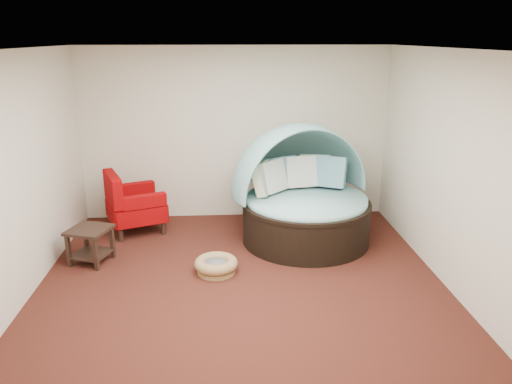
{
  "coord_description": "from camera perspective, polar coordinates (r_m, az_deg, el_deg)",
  "views": [
    {
      "loc": [
        -0.19,
        -5.56,
        2.93
      ],
      "look_at": [
        0.22,
        0.6,
        1.0
      ],
      "focal_mm": 35.0,
      "sensor_mm": 36.0,
      "label": 1
    }
  ],
  "objects": [
    {
      "name": "wall_left",
      "position": [
        6.22,
        -25.48,
        1.41
      ],
      "size": [
        0.0,
        5.0,
        5.0
      ],
      "primitive_type": "plane",
      "rotation": [
        1.57,
        0.0,
        1.57
      ],
      "color": "beige",
      "rests_on": "floor"
    },
    {
      "name": "wall_right",
      "position": [
        6.36,
        21.36,
        2.26
      ],
      "size": [
        0.0,
        5.0,
        5.0
      ],
      "primitive_type": "plane",
      "rotation": [
        1.57,
        0.0,
        -1.57
      ],
      "color": "beige",
      "rests_on": "floor"
    },
    {
      "name": "side_table",
      "position": [
        7.07,
        -18.42,
        -5.28
      ],
      "size": [
        0.65,
        0.65,
        0.49
      ],
      "rotation": [
        0.0,
        0.0,
        -0.33
      ],
      "color": "black",
      "rests_on": "floor"
    },
    {
      "name": "red_armchair",
      "position": [
        7.95,
        -13.98,
        -1.37
      ],
      "size": [
        1.07,
        1.07,
        0.96
      ],
      "rotation": [
        0.0,
        0.0,
        0.38
      ],
      "color": "black",
      "rests_on": "floor"
    },
    {
      "name": "wall_front",
      "position": [
        3.43,
        -0.24,
        -9.14
      ],
      "size": [
        5.0,
        0.0,
        5.0
      ],
      "primitive_type": "plane",
      "rotation": [
        -1.57,
        0.0,
        0.0
      ],
      "color": "beige",
      "rests_on": "floor"
    },
    {
      "name": "pet_basket",
      "position": [
        6.53,
        -4.58,
        -8.33
      ],
      "size": [
        0.63,
        0.63,
        0.2
      ],
      "rotation": [
        0.0,
        0.0,
        -0.14
      ],
      "color": "olive",
      "rests_on": "floor"
    },
    {
      "name": "wall_back",
      "position": [
        8.21,
        -2.41,
        6.64
      ],
      "size": [
        5.0,
        0.0,
        5.0
      ],
      "primitive_type": "plane",
      "rotation": [
        1.57,
        0.0,
        0.0
      ],
      "color": "beige",
      "rests_on": "floor"
    },
    {
      "name": "floor",
      "position": [
        6.29,
        -1.65,
        -10.38
      ],
      "size": [
        5.0,
        5.0,
        0.0
      ],
      "primitive_type": "plane",
      "color": "#401A12",
      "rests_on": "ground"
    },
    {
      "name": "ceiling",
      "position": [
        5.57,
        -1.91,
        16.04
      ],
      "size": [
        5.0,
        5.0,
        0.0
      ],
      "primitive_type": "plane",
      "rotation": [
        3.14,
        0.0,
        0.0
      ],
      "color": "white",
      "rests_on": "wall_back"
    },
    {
      "name": "canopy_daybed",
      "position": [
        7.37,
        5.39,
        0.55
      ],
      "size": [
        2.44,
        2.41,
        1.73
      ],
      "rotation": [
        0.0,
        0.0,
        0.34
      ],
      "color": "black",
      "rests_on": "floor"
    }
  ]
}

